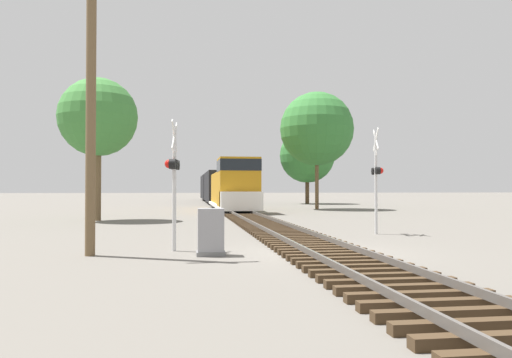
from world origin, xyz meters
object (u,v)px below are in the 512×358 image
at_px(freight_train, 218,188).
at_px(relay_cabinet, 211,232).
at_px(utility_pole, 91,84).
at_px(tree_far_right, 98,118).
at_px(tree_mid_background, 317,129).
at_px(crossing_signal_far, 377,174).
at_px(tree_deep_background, 307,155).
at_px(crossing_signal_near, 173,171).

height_order(freight_train, relay_cabinet, freight_train).
height_order(freight_train, utility_pole, utility_pole).
relative_size(tree_far_right, tree_mid_background, 0.79).
height_order(crossing_signal_far, tree_far_right, tree_far_right).
xyz_separation_m(freight_train, relay_cabinet, (-3.19, -46.00, -1.32)).
bearing_deg(utility_pole, relay_cabinet, -7.11).
bearing_deg(freight_train, relay_cabinet, -93.97).
bearing_deg(utility_pole, freight_train, 81.85).
distance_m(freight_train, tree_far_right, 31.51).
relative_size(utility_pole, tree_deep_background, 1.00).
relative_size(tree_mid_background, tree_deep_background, 1.13).
bearing_deg(crossing_signal_near, tree_deep_background, 169.27).
distance_m(freight_train, tree_mid_background, 18.88).
xyz_separation_m(freight_train, utility_pole, (-6.53, -45.58, 2.84)).
xyz_separation_m(crossing_signal_far, tree_far_right, (-12.90, 10.47, 3.57)).
bearing_deg(tree_far_right, tree_deep_background, 56.09).
relative_size(crossing_signal_near, crossing_signal_far, 0.90).
relative_size(relay_cabinet, tree_deep_background, 0.14).
bearing_deg(freight_train, tree_mid_background, -64.46).
bearing_deg(relay_cabinet, tree_mid_background, 69.64).
bearing_deg(tree_far_right, crossing_signal_near, -72.40).
height_order(crossing_signal_near, tree_far_right, tree_far_right).
xyz_separation_m(crossing_signal_near, utility_pole, (-2.27, -0.74, 2.39)).
height_order(freight_train, tree_mid_background, tree_mid_background).
bearing_deg(crossing_signal_far, crossing_signal_near, 127.72).
bearing_deg(crossing_signal_near, utility_pole, -63.84).
bearing_deg(crossing_signal_far, relay_cabinet, 137.46).
relative_size(utility_pole, tree_mid_background, 0.88).
xyz_separation_m(freight_train, crossing_signal_near, (-4.26, -44.84, 0.45)).
xyz_separation_m(crossing_signal_far, utility_pole, (-10.44, -5.19, 2.34)).
xyz_separation_m(relay_cabinet, tree_mid_background, (11.00, 29.65, 6.61)).
bearing_deg(freight_train, tree_deep_background, -1.87).
height_order(freight_train, crossing_signal_near, freight_train).
bearing_deg(freight_train, tree_far_right, -106.73).
height_order(relay_cabinet, tree_deep_background, tree_deep_background).
height_order(crossing_signal_near, tree_deep_background, tree_deep_background).
distance_m(relay_cabinet, tree_mid_background, 32.31).
bearing_deg(tree_mid_background, utility_pole, -116.14).
distance_m(utility_pole, tree_deep_background, 48.48).
relative_size(crossing_signal_far, utility_pole, 0.47).
distance_m(crossing_signal_near, tree_deep_background, 47.13).
bearing_deg(tree_deep_background, tree_mid_background, -100.85).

